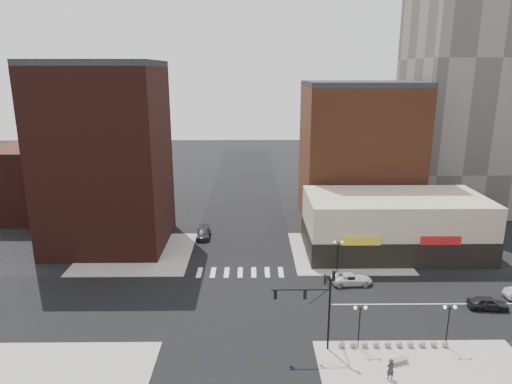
{
  "coord_description": "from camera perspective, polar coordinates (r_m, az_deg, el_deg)",
  "views": [
    {
      "loc": [
        1.33,
        -44.32,
        24.54
      ],
      "look_at": [
        1.86,
        6.13,
        11.0
      ],
      "focal_mm": 32.0,
      "sensor_mm": 36.0,
      "label": 1
    }
  ],
  "objects": [
    {
      "name": "bollard_row",
      "position": [
        45.47,
        16.79,
        -17.74
      ],
      "size": [
        10.03,
        0.58,
        0.58
      ],
      "color": "#87685D",
      "rests_on": "sidewalk_se"
    },
    {
      "name": "road_ns",
      "position": [
        50.67,
        -2.09,
        -13.94
      ],
      "size": [
        14.0,
        200.0,
        0.02
      ],
      "primitive_type": "cube",
      "color": "black",
      "rests_on": "ground"
    },
    {
      "name": "ground",
      "position": [
        50.68,
        -2.09,
        -13.95
      ],
      "size": [
        240.0,
        240.0,
        0.0
      ],
      "primitive_type": "plane",
      "color": "black",
      "rests_on": "ground"
    },
    {
      "name": "street_lamp_ne",
      "position": [
        57.47,
        10.22,
        -6.93
      ],
      "size": [
        1.22,
        0.32,
        4.16
      ],
      "color": "black",
      "rests_on": "sidewalk_ne"
    },
    {
      "name": "dark_sedan_east",
      "position": [
        55.36,
        27.01,
        -12.26
      ],
      "size": [
        4.2,
        2.03,
        1.38
      ],
      "primitive_type": "imported",
      "rotation": [
        0.0,
        0.0,
        1.47
      ],
      "color": "black",
      "rests_on": "ground"
    },
    {
      "name": "pedestrian",
      "position": [
        41.16,
        16.45,
        -20.46
      ],
      "size": [
        0.77,
        0.59,
        1.89
      ],
      "primitive_type": "imported",
      "rotation": [
        0.0,
        0.0,
        3.36
      ],
      "color": "#29262C",
      "rests_on": "sidewalk_se"
    },
    {
      "name": "stone_bench",
      "position": [
        43.53,
        17.36,
        -19.53
      ],
      "size": [
        1.82,
        1.06,
        0.41
      ],
      "rotation": [
        0.0,
        0.0,
        0.33
      ],
      "color": "#916D64",
      "rests_on": "sidewalk_se"
    },
    {
      "name": "street_lamp_se_a",
      "position": [
        43.18,
        12.86,
        -14.88
      ],
      "size": [
        1.22,
        0.32,
        4.16
      ],
      "color": "black",
      "rests_on": "sidewalk_se"
    },
    {
      "name": "sidewalk_ne",
      "position": [
        65.06,
        11.22,
        -7.38
      ],
      "size": [
        15.0,
        15.0,
        0.12
      ],
      "primitive_type": "cube",
      "color": "gray",
      "rests_on": "ground"
    },
    {
      "name": "building_ne_row",
      "position": [
        66.01,
        16.82,
        -4.42
      ],
      "size": [
        24.2,
        12.2,
        8.0
      ],
      "color": "#B9AE93",
      "rests_on": "ground"
    },
    {
      "name": "white_suv",
      "position": [
        55.98,
        11.85,
        -10.57
      ],
      "size": [
        4.93,
        2.58,
        1.32
      ],
      "primitive_type": "imported",
      "rotation": [
        0.0,
        0.0,
        1.65
      ],
      "color": "silver",
      "rests_on": "ground"
    },
    {
      "name": "road_ew",
      "position": [
        50.67,
        -2.09,
        -13.94
      ],
      "size": [
        200.0,
        14.0,
        0.02
      ],
      "primitive_type": "cube",
      "color": "black",
      "rests_on": "ground"
    },
    {
      "name": "traffic_signal",
      "position": [
        41.83,
        7.79,
        -13.04
      ],
      "size": [
        5.59,
        3.09,
        7.77
      ],
      "color": "black",
      "rests_on": "ground"
    },
    {
      "name": "sidewalk_nw",
      "position": [
        65.65,
        -14.63,
        -7.39
      ],
      "size": [
        15.0,
        15.0,
        0.12
      ],
      "primitive_type": "cube",
      "color": "gray",
      "rests_on": "ground"
    },
    {
      "name": "dark_sedan_north",
      "position": [
        69.45,
        -6.58,
        -5.15
      ],
      "size": [
        2.09,
        4.91,
        1.41
      ],
      "primitive_type": "imported",
      "rotation": [
        0.0,
        0.0,
        0.02
      ],
      "color": "black",
      "rests_on": "ground"
    },
    {
      "name": "building_nw",
      "position": [
        67.12,
        -18.27,
        3.93
      ],
      "size": [
        16.0,
        15.0,
        25.0
      ],
      "primitive_type": "cube",
      "color": "#341510",
      "rests_on": "ground"
    },
    {
      "name": "street_lamp_se_b",
      "position": [
        45.64,
        22.98,
        -14.03
      ],
      "size": [
        1.22,
        0.32,
        4.16
      ],
      "color": "black",
      "rests_on": "sidewalk_se"
    },
    {
      "name": "building_nw_low",
      "position": [
        87.11,
        -23.09,
        1.52
      ],
      "size": [
        20.0,
        18.0,
        12.0
      ],
      "primitive_type": "cube",
      "color": "#341510",
      "rests_on": "ground"
    },
    {
      "name": "building_ne_midrise",
      "position": [
        77.1,
        12.7,
        4.54
      ],
      "size": [
        18.0,
        15.0,
        22.0
      ],
      "primitive_type": "cube",
      "color": "brown",
      "rests_on": "ground"
    }
  ]
}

